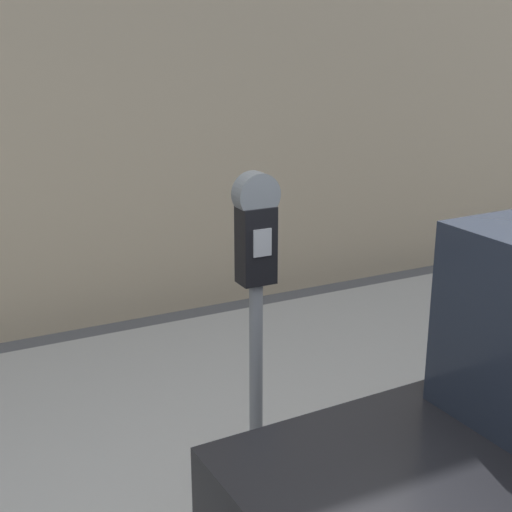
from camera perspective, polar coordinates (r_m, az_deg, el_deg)
sidewalk at (r=4.67m, az=-0.71°, el=-11.99°), size 24.00×2.80×0.13m
parking_meter at (r=3.29m, az=0.00°, el=-1.90°), size 0.20×0.13×1.64m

